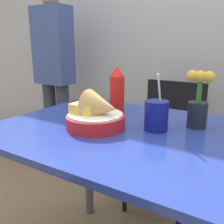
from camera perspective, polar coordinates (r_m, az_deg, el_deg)
wall_window at (r=2.01m, az=20.54°, el=20.91°), size 7.00×0.06×2.60m
dining_table at (r=1.01m, az=2.90°, el=-10.09°), size 0.99×0.77×0.75m
chair_far_window at (r=1.71m, az=12.89°, el=-4.75°), size 0.40×0.40×0.83m
food_basket at (r=0.95m, az=-3.43°, el=-0.65°), size 0.23×0.23×0.15m
ketchup_bottle at (r=1.17m, az=1.14°, el=5.01°), size 0.07×0.07×0.22m
drink_cup at (r=0.94m, az=10.09°, el=-1.01°), size 0.09×0.09×0.22m
flower_vase at (r=1.00m, az=19.10°, el=2.00°), size 0.10×0.07×0.22m
person_standing at (r=2.20m, az=-13.09°, el=9.85°), size 0.32×0.18×1.54m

